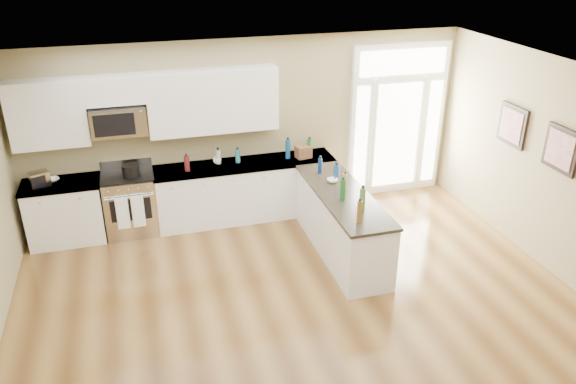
# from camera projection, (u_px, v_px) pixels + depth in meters

# --- Properties ---
(ground) EXTENTS (8.00, 8.00, 0.00)m
(ground) POSITION_uv_depth(u_px,v_px,m) (334.00, 369.00, 5.98)
(ground) COLOR #553718
(room_shell) EXTENTS (8.00, 8.00, 8.00)m
(room_shell) POSITION_uv_depth(u_px,v_px,m) (340.00, 229.00, 5.25)
(room_shell) COLOR #92865C
(room_shell) RESTS_ON ground
(back_cabinet_left) EXTENTS (1.10, 0.66, 0.94)m
(back_cabinet_left) POSITION_uv_depth(u_px,v_px,m) (66.00, 213.00, 8.28)
(back_cabinet_left) COLOR white
(back_cabinet_left) RESTS_ON ground
(back_cabinet_right) EXTENTS (2.85, 0.66, 0.94)m
(back_cabinet_right) POSITION_uv_depth(u_px,v_px,m) (246.00, 192.00, 8.96)
(back_cabinet_right) COLOR white
(back_cabinet_right) RESTS_ON ground
(peninsula_cabinet) EXTENTS (0.69, 2.32, 0.94)m
(peninsula_cabinet) POSITION_uv_depth(u_px,v_px,m) (341.00, 225.00, 7.97)
(peninsula_cabinet) COLOR white
(peninsula_cabinet) RESTS_ON ground
(upper_cabinet_left) EXTENTS (1.04, 0.33, 0.95)m
(upper_cabinet_left) POSITION_uv_depth(u_px,v_px,m) (48.00, 114.00, 7.77)
(upper_cabinet_left) COLOR white
(upper_cabinet_left) RESTS_ON room_shell
(upper_cabinet_right) EXTENTS (1.94, 0.33, 0.95)m
(upper_cabinet_right) POSITION_uv_depth(u_px,v_px,m) (213.00, 101.00, 8.35)
(upper_cabinet_right) COLOR white
(upper_cabinet_right) RESTS_ON room_shell
(upper_cabinet_short) EXTENTS (0.82, 0.33, 0.40)m
(upper_cabinet_short) POSITION_uv_depth(u_px,v_px,m) (115.00, 90.00, 7.89)
(upper_cabinet_short) COLOR white
(upper_cabinet_short) RESTS_ON room_shell
(microwave) EXTENTS (0.78, 0.41, 0.42)m
(microwave) POSITION_uv_depth(u_px,v_px,m) (119.00, 120.00, 8.04)
(microwave) COLOR silver
(microwave) RESTS_ON room_shell
(entry_door) EXTENTS (1.70, 0.10, 2.60)m
(entry_door) POSITION_uv_depth(u_px,v_px,m) (397.00, 121.00, 9.49)
(entry_door) COLOR white
(entry_door) RESTS_ON ground
(wall_art_near) EXTENTS (0.05, 0.58, 0.58)m
(wall_art_near) POSITION_uv_depth(u_px,v_px,m) (512.00, 125.00, 8.03)
(wall_art_near) COLOR black
(wall_art_near) RESTS_ON room_shell
(wall_art_far) EXTENTS (0.05, 0.58, 0.58)m
(wall_art_far) POSITION_uv_depth(u_px,v_px,m) (561.00, 149.00, 7.16)
(wall_art_far) COLOR black
(wall_art_far) RESTS_ON room_shell
(kitchen_range) EXTENTS (0.76, 0.68, 1.08)m
(kitchen_range) POSITION_uv_depth(u_px,v_px,m) (131.00, 203.00, 8.50)
(kitchen_range) COLOR silver
(kitchen_range) RESTS_ON ground
(stockpot) EXTENTS (0.27, 0.27, 0.20)m
(stockpot) POSITION_uv_depth(u_px,v_px,m) (131.00, 170.00, 8.20)
(stockpot) COLOR black
(stockpot) RESTS_ON kitchen_range
(toaster_oven) EXTENTS (0.31, 0.28, 0.22)m
(toaster_oven) POSITION_uv_depth(u_px,v_px,m) (40.00, 179.00, 7.92)
(toaster_oven) COLOR silver
(toaster_oven) RESTS_ON back_cabinet_left
(cardboard_box) EXTENTS (0.26, 0.21, 0.19)m
(cardboard_box) POSITION_uv_depth(u_px,v_px,m) (303.00, 152.00, 8.91)
(cardboard_box) COLOR brown
(cardboard_box) RESTS_ON back_cabinet_right
(bowl_left) EXTENTS (0.22, 0.22, 0.04)m
(bowl_left) POSITION_uv_depth(u_px,v_px,m) (53.00, 179.00, 8.12)
(bowl_left) COLOR white
(bowl_left) RESTS_ON back_cabinet_left
(bowl_peninsula) EXTENTS (0.21, 0.21, 0.05)m
(bowl_peninsula) POSITION_uv_depth(u_px,v_px,m) (333.00, 181.00, 8.07)
(bowl_peninsula) COLOR white
(bowl_peninsula) RESTS_ON peninsula_cabinet
(cup_counter) EXTENTS (0.13, 0.13, 0.10)m
(cup_counter) POSITION_uv_depth(u_px,v_px,m) (217.00, 160.00, 8.71)
(cup_counter) COLOR white
(cup_counter) RESTS_ON back_cabinet_right
(counter_bottles) EXTENTS (2.13, 2.45, 0.31)m
(counter_bottles) POSITION_uv_depth(u_px,v_px,m) (299.00, 170.00, 8.16)
(counter_bottles) COLOR #19591E
(counter_bottles) RESTS_ON back_cabinet_right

